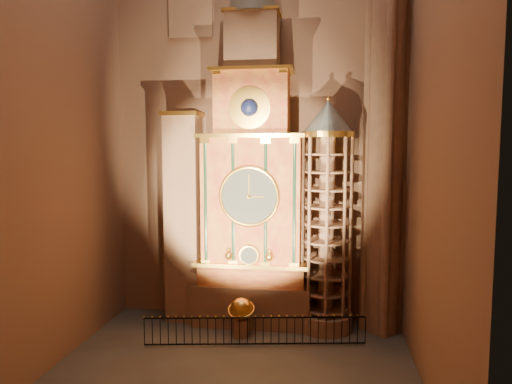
% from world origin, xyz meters
% --- Properties ---
extents(floor, '(14.00, 14.00, 0.00)m').
position_xyz_m(floor, '(0.00, 0.00, 0.00)').
color(floor, '#383330').
rests_on(floor, ground).
extents(wall_back, '(22.00, 0.00, 22.00)m').
position_xyz_m(wall_back, '(0.00, 6.00, 11.00)').
color(wall_back, brown).
rests_on(wall_back, floor).
extents(wall_left, '(0.00, 22.00, 22.00)m').
position_xyz_m(wall_left, '(-7.00, 0.00, 11.00)').
color(wall_left, brown).
rests_on(wall_left, floor).
extents(wall_right, '(0.00, 22.00, 22.00)m').
position_xyz_m(wall_right, '(7.00, 0.00, 11.00)').
color(wall_right, brown).
rests_on(wall_right, floor).
extents(astronomical_clock, '(5.60, 2.41, 16.70)m').
position_xyz_m(astronomical_clock, '(0.00, 4.96, 6.68)').
color(astronomical_clock, '#8C634C').
rests_on(astronomical_clock, floor).
extents(portrait_tower, '(1.80, 1.60, 10.20)m').
position_xyz_m(portrait_tower, '(-3.40, 4.98, 5.15)').
color(portrait_tower, '#8C634C').
rests_on(portrait_tower, floor).
extents(stair_turret, '(2.50, 2.50, 10.80)m').
position_xyz_m(stair_turret, '(3.50, 4.70, 5.27)').
color(stair_turret, '#8C634C').
rests_on(stair_turret, floor).
extents(gothic_pier, '(2.04, 2.04, 22.00)m').
position_xyz_m(gothic_pier, '(6.10, 5.00, 11.00)').
color(gothic_pier, '#8C634C').
rests_on(gothic_pier, floor).
extents(celestial_globe, '(1.33, 1.26, 1.78)m').
position_xyz_m(celestial_globe, '(-0.25, 3.26, 1.07)').
color(celestial_globe, '#8C634C').
rests_on(celestial_globe, floor).
extents(iron_railing, '(9.36, 1.58, 1.23)m').
position_xyz_m(iron_railing, '(0.53, 2.32, 0.67)').
color(iron_railing, black).
rests_on(iron_railing, floor).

